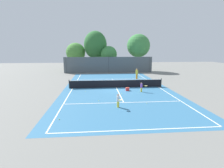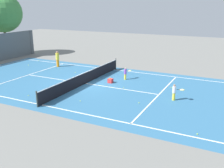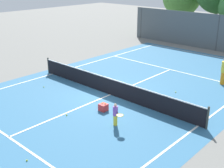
{
  "view_description": "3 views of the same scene",
  "coord_description": "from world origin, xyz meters",
  "px_view_note": "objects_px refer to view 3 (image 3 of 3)",
  "views": [
    {
      "loc": [
        -2.44,
        -21.93,
        4.97
      ],
      "look_at": [
        -0.61,
        -0.85,
        0.65
      ],
      "focal_mm": 28.35,
      "sensor_mm": 36.0,
      "label": 1
    },
    {
      "loc": [
        -17.68,
        -11.27,
        6.33
      ],
      "look_at": [
        -1.29,
        -3.13,
        0.74
      ],
      "focal_mm": 41.16,
      "sensor_mm": 36.0,
      "label": 2
    },
    {
      "loc": [
        10.69,
        -11.5,
        6.59
      ],
      "look_at": [
        1.19,
        -1.16,
        1.29
      ],
      "focal_mm": 47.3,
      "sensor_mm": 36.0,
      "label": 3
    }
  ],
  "objects_px": {
    "tennis_ball_3": "(44,87)",
    "tennis_ball_4": "(176,92)",
    "player_0": "(224,71)",
    "ball_crate": "(103,107)",
    "tennis_ball_2": "(84,70)",
    "tennis_ball_8": "(27,160)",
    "tennis_ball_6": "(67,115)",
    "player_2": "(116,114)"
  },
  "relations": [
    {
      "from": "tennis_ball_4",
      "to": "ball_crate",
      "type": "bearing_deg",
      "value": -107.64
    },
    {
      "from": "tennis_ball_3",
      "to": "tennis_ball_4",
      "type": "height_order",
      "value": "same"
    },
    {
      "from": "player_2",
      "to": "ball_crate",
      "type": "relative_size",
      "value": 2.54
    },
    {
      "from": "tennis_ball_4",
      "to": "tennis_ball_6",
      "type": "height_order",
      "value": "same"
    },
    {
      "from": "tennis_ball_2",
      "to": "ball_crate",
      "type": "bearing_deg",
      "value": -34.25
    },
    {
      "from": "player_2",
      "to": "tennis_ball_2",
      "type": "xyz_separation_m",
      "value": [
        -7.21,
        4.63,
        -0.54
      ]
    },
    {
      "from": "tennis_ball_8",
      "to": "tennis_ball_4",
      "type": "bearing_deg",
      "value": 86.76
    },
    {
      "from": "player_0",
      "to": "ball_crate",
      "type": "bearing_deg",
      "value": -110.22
    },
    {
      "from": "player_0",
      "to": "ball_crate",
      "type": "distance_m",
      "value": 8.36
    },
    {
      "from": "tennis_ball_4",
      "to": "tennis_ball_6",
      "type": "relative_size",
      "value": 1.0
    },
    {
      "from": "player_0",
      "to": "tennis_ball_6",
      "type": "distance_m",
      "value": 10.23
    },
    {
      "from": "ball_crate",
      "to": "tennis_ball_8",
      "type": "bearing_deg",
      "value": -79.72
    },
    {
      "from": "tennis_ball_2",
      "to": "tennis_ball_8",
      "type": "xyz_separation_m",
      "value": [
        6.61,
        -8.92,
        0.0
      ]
    },
    {
      "from": "player_0",
      "to": "ball_crate",
      "type": "xyz_separation_m",
      "value": [
        -2.88,
        -7.82,
        -0.69
      ]
    },
    {
      "from": "tennis_ball_2",
      "to": "tennis_ball_8",
      "type": "distance_m",
      "value": 11.1
    },
    {
      "from": "ball_crate",
      "to": "tennis_ball_2",
      "type": "bearing_deg",
      "value": 145.75
    },
    {
      "from": "tennis_ball_2",
      "to": "tennis_ball_6",
      "type": "xyz_separation_m",
      "value": [
        4.76,
        -5.52,
        0.0
      ]
    },
    {
      "from": "ball_crate",
      "to": "tennis_ball_3",
      "type": "xyz_separation_m",
      "value": [
        -4.94,
        -0.15,
        -0.15
      ]
    },
    {
      "from": "tennis_ball_3",
      "to": "tennis_ball_4",
      "type": "relative_size",
      "value": 1.0
    },
    {
      "from": "player_0",
      "to": "tennis_ball_6",
      "type": "xyz_separation_m",
      "value": [
        -3.81,
        -9.46,
        -0.84
      ]
    },
    {
      "from": "player_0",
      "to": "tennis_ball_2",
      "type": "xyz_separation_m",
      "value": [
        -8.57,
        -3.95,
        -0.84
      ]
    },
    {
      "from": "tennis_ball_2",
      "to": "tennis_ball_6",
      "type": "height_order",
      "value": "same"
    },
    {
      "from": "player_0",
      "to": "player_2",
      "type": "distance_m",
      "value": 8.68
    },
    {
      "from": "player_0",
      "to": "tennis_ball_3",
      "type": "relative_size",
      "value": 25.7
    },
    {
      "from": "ball_crate",
      "to": "tennis_ball_3",
      "type": "bearing_deg",
      "value": -178.23
    },
    {
      "from": "tennis_ball_4",
      "to": "tennis_ball_8",
      "type": "relative_size",
      "value": 1.0
    },
    {
      "from": "tennis_ball_4",
      "to": "tennis_ball_6",
      "type": "distance_m",
      "value": 6.68
    },
    {
      "from": "ball_crate",
      "to": "tennis_ball_6",
      "type": "height_order",
      "value": "ball_crate"
    },
    {
      "from": "ball_crate",
      "to": "tennis_ball_6",
      "type": "distance_m",
      "value": 1.89
    },
    {
      "from": "player_0",
      "to": "tennis_ball_4",
      "type": "bearing_deg",
      "value": -113.76
    },
    {
      "from": "ball_crate",
      "to": "tennis_ball_2",
      "type": "relative_size",
      "value": 6.45
    },
    {
      "from": "tennis_ball_3",
      "to": "tennis_ball_8",
      "type": "xyz_separation_m",
      "value": [
        5.86,
        -4.89,
        0.0
      ]
    },
    {
      "from": "ball_crate",
      "to": "tennis_ball_3",
      "type": "distance_m",
      "value": 4.95
    },
    {
      "from": "player_0",
      "to": "tennis_ball_3",
      "type": "distance_m",
      "value": 11.2
    },
    {
      "from": "tennis_ball_2",
      "to": "tennis_ball_6",
      "type": "relative_size",
      "value": 1.0
    },
    {
      "from": "ball_crate",
      "to": "tennis_ball_6",
      "type": "xyz_separation_m",
      "value": [
        -0.93,
        -1.64,
        -0.15
      ]
    },
    {
      "from": "player_0",
      "to": "ball_crate",
      "type": "height_order",
      "value": "player_0"
    },
    {
      "from": "tennis_ball_6",
      "to": "ball_crate",
      "type": "bearing_deg",
      "value": 60.57
    },
    {
      "from": "tennis_ball_2",
      "to": "tennis_ball_6",
      "type": "bearing_deg",
      "value": -49.18
    },
    {
      "from": "player_2",
      "to": "tennis_ball_2",
      "type": "bearing_deg",
      "value": 147.32
    },
    {
      "from": "ball_crate",
      "to": "tennis_ball_3",
      "type": "relative_size",
      "value": 6.45
    },
    {
      "from": "player_0",
      "to": "tennis_ball_3",
      "type": "height_order",
      "value": "player_0"
    }
  ]
}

